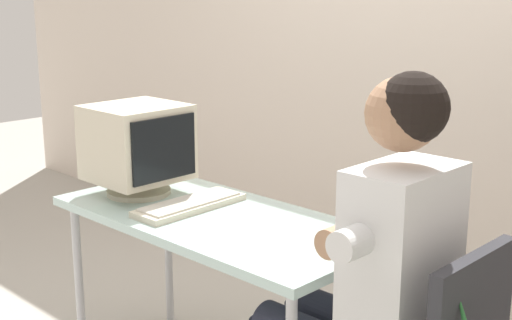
{
  "coord_description": "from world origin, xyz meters",
  "views": [
    {
      "loc": [
        1.87,
        -1.71,
        1.57
      ],
      "look_at": [
        0.21,
        0.0,
        0.98
      ],
      "focal_mm": 49.61,
      "sensor_mm": 36.0,
      "label": 1
    }
  ],
  "objects_px": {
    "crt_monitor": "(138,144)",
    "person_seated": "(369,270)",
    "keyboard": "(190,205)",
    "desk": "(216,230)"
  },
  "relations": [
    {
      "from": "keyboard",
      "to": "person_seated",
      "type": "distance_m",
      "value": 0.86
    },
    {
      "from": "keyboard",
      "to": "person_seated",
      "type": "xyz_separation_m",
      "value": [
        0.86,
        -0.03,
        -0.01
      ]
    },
    {
      "from": "crt_monitor",
      "to": "keyboard",
      "type": "relative_size",
      "value": 0.79
    },
    {
      "from": "crt_monitor",
      "to": "person_seated",
      "type": "relative_size",
      "value": 0.28
    },
    {
      "from": "desk",
      "to": "crt_monitor",
      "type": "xyz_separation_m",
      "value": [
        -0.43,
        -0.03,
        0.27
      ]
    },
    {
      "from": "crt_monitor",
      "to": "keyboard",
      "type": "xyz_separation_m",
      "value": [
        0.3,
        0.02,
        -0.2
      ]
    },
    {
      "from": "crt_monitor",
      "to": "person_seated",
      "type": "distance_m",
      "value": 1.18
    },
    {
      "from": "desk",
      "to": "person_seated",
      "type": "bearing_deg",
      "value": -3.08
    },
    {
      "from": "crt_monitor",
      "to": "keyboard",
      "type": "height_order",
      "value": "crt_monitor"
    },
    {
      "from": "desk",
      "to": "person_seated",
      "type": "height_order",
      "value": "person_seated"
    }
  ]
}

